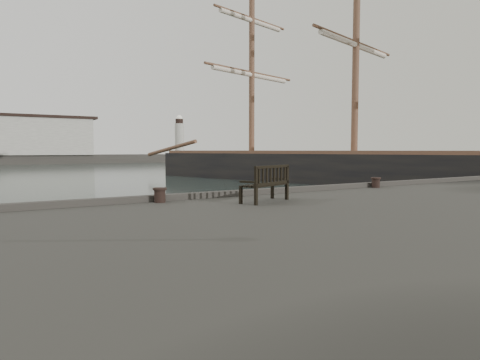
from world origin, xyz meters
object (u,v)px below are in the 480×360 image
object	(u,v)px
bollard_left	(160,195)
tall_ship_main	(354,174)
bollard_right	(376,183)
bench	(266,190)

from	to	relation	value
bollard_left	tall_ship_main	world-z (taller)	tall_ship_main
tall_ship_main	bollard_right	bearing A→B (deg)	-150.72
bench	bollard_left	xyz separation A→B (m)	(-2.65, 1.44, -0.12)
bench	tall_ship_main	size ratio (longest dim) A/B	0.04
bollard_left	bench	bearing A→B (deg)	-28.55
bench	bollard_right	size ratio (longest dim) A/B	4.60
bollard_left	bollard_right	size ratio (longest dim) A/B	1.03
bollard_right	bollard_left	bearing A→B (deg)	180.00
bollard_left	bollard_right	distance (m)	9.04
bollard_left	tall_ship_main	xyz separation A→B (m)	(25.79, 16.80, -0.93)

